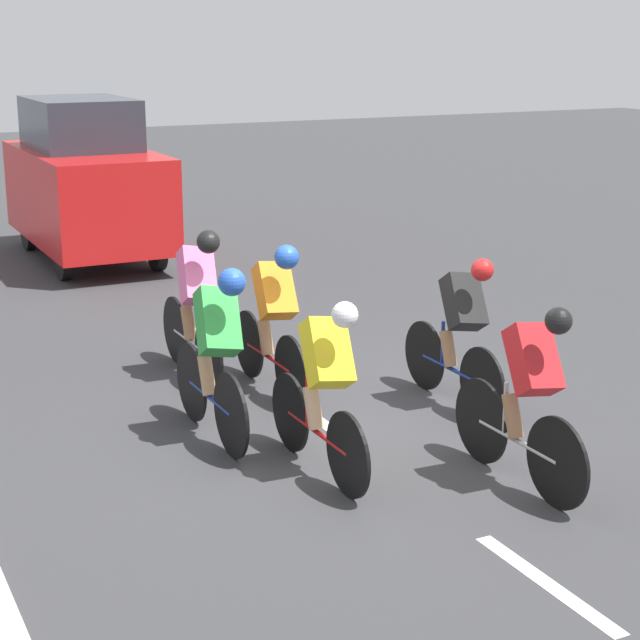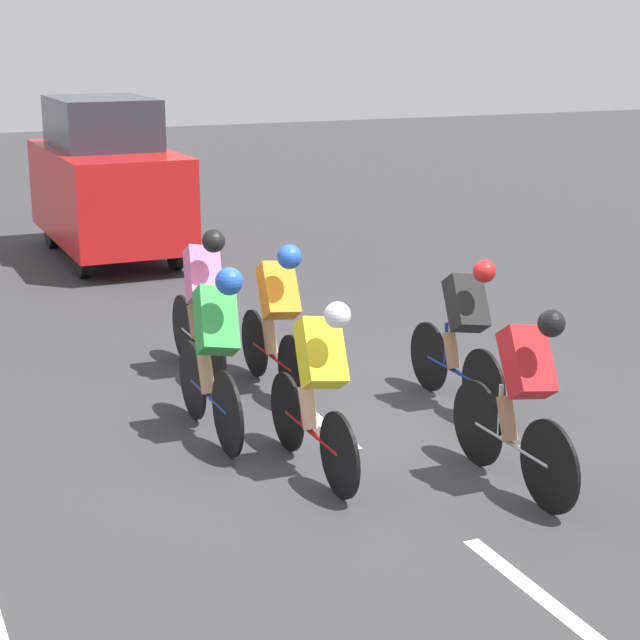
{
  "view_description": "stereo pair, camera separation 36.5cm",
  "coord_description": "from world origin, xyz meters",
  "px_view_note": "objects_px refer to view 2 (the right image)",
  "views": [
    {
      "loc": [
        3.98,
        7.92,
        3.38
      ],
      "look_at": [
        0.02,
        -0.1,
        0.95
      ],
      "focal_mm": 60.0,
      "sensor_mm": 36.0,
      "label": 1
    },
    {
      "loc": [
        3.65,
        8.07,
        3.38
      ],
      "look_at": [
        0.02,
        -0.1,
        0.95
      ],
      "focal_mm": 60.0,
      "sensor_mm": 36.0,
      "label": 2
    }
  ],
  "objects_px": {
    "cyclist_red": "(522,395)",
    "cyclist_black": "(463,330)",
    "cyclist_orange": "(277,314)",
    "support_car": "(107,181)",
    "cyclist_pink": "(202,299)",
    "cyclist_green": "(215,348)",
    "cyclist_yellow": "(318,384)"
  },
  "relations": [
    {
      "from": "cyclist_red",
      "to": "cyclist_green",
      "type": "distance_m",
      "value": 2.61
    },
    {
      "from": "cyclist_red",
      "to": "cyclist_pink",
      "type": "bearing_deg",
      "value": -69.93
    },
    {
      "from": "cyclist_yellow",
      "to": "cyclist_black",
      "type": "height_order",
      "value": "cyclist_yellow"
    },
    {
      "from": "support_car",
      "to": "cyclist_green",
      "type": "bearing_deg",
      "value": 83.24
    },
    {
      "from": "support_car",
      "to": "cyclist_yellow",
      "type": "bearing_deg",
      "value": 87.11
    },
    {
      "from": "cyclist_red",
      "to": "support_car",
      "type": "relative_size",
      "value": 0.44
    },
    {
      "from": "cyclist_pink",
      "to": "cyclist_red",
      "type": "bearing_deg",
      "value": 110.07
    },
    {
      "from": "cyclist_orange",
      "to": "support_car",
      "type": "xyz_separation_m",
      "value": [
        -0.01,
        -6.96,
        0.4
      ]
    },
    {
      "from": "cyclist_orange",
      "to": "cyclist_yellow",
      "type": "bearing_deg",
      "value": 77.25
    },
    {
      "from": "cyclist_orange",
      "to": "cyclist_black",
      "type": "bearing_deg",
      "value": 142.22
    },
    {
      "from": "cyclist_black",
      "to": "support_car",
      "type": "bearing_deg",
      "value": -80.27
    },
    {
      "from": "cyclist_orange",
      "to": "cyclist_green",
      "type": "xyz_separation_m",
      "value": [
        0.92,
        0.89,
        0.02
      ]
    },
    {
      "from": "cyclist_green",
      "to": "support_car",
      "type": "bearing_deg",
      "value": -96.76
    },
    {
      "from": "cyclist_black",
      "to": "cyclist_red",
      "type": "bearing_deg",
      "value": 72.39
    },
    {
      "from": "cyclist_pink",
      "to": "cyclist_green",
      "type": "distance_m",
      "value": 1.74
    },
    {
      "from": "cyclist_yellow",
      "to": "cyclist_black",
      "type": "relative_size",
      "value": 1.02
    },
    {
      "from": "cyclist_red",
      "to": "cyclist_green",
      "type": "height_order",
      "value": "cyclist_green"
    },
    {
      "from": "cyclist_black",
      "to": "cyclist_green",
      "type": "bearing_deg",
      "value": -4.46
    },
    {
      "from": "cyclist_red",
      "to": "cyclist_yellow",
      "type": "xyz_separation_m",
      "value": [
        1.27,
        -0.87,
        -0.0
      ]
    },
    {
      "from": "cyclist_red",
      "to": "support_car",
      "type": "height_order",
      "value": "support_car"
    },
    {
      "from": "cyclist_green",
      "to": "cyclist_yellow",
      "type": "distance_m",
      "value": 1.17
    },
    {
      "from": "cyclist_red",
      "to": "support_car",
      "type": "xyz_separation_m",
      "value": [
        0.82,
        -9.79,
        0.43
      ]
    },
    {
      "from": "cyclist_red",
      "to": "cyclist_pink",
      "type": "height_order",
      "value": "cyclist_pink"
    },
    {
      "from": "cyclist_pink",
      "to": "cyclist_green",
      "type": "xyz_separation_m",
      "value": [
        0.43,
        1.68,
        0.0
      ]
    },
    {
      "from": "cyclist_red",
      "to": "cyclist_black",
      "type": "distance_m",
      "value": 1.84
    },
    {
      "from": "cyclist_green",
      "to": "support_car",
      "type": "distance_m",
      "value": 7.92
    },
    {
      "from": "cyclist_red",
      "to": "cyclist_black",
      "type": "relative_size",
      "value": 1.01
    },
    {
      "from": "cyclist_pink",
      "to": "cyclist_yellow",
      "type": "relative_size",
      "value": 1.0
    },
    {
      "from": "cyclist_yellow",
      "to": "support_car",
      "type": "distance_m",
      "value": 8.94
    },
    {
      "from": "cyclist_green",
      "to": "cyclist_black",
      "type": "bearing_deg",
      "value": 175.54
    },
    {
      "from": "cyclist_orange",
      "to": "cyclist_green",
      "type": "height_order",
      "value": "cyclist_green"
    },
    {
      "from": "cyclist_orange",
      "to": "cyclist_yellow",
      "type": "relative_size",
      "value": 1.0
    }
  ]
}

